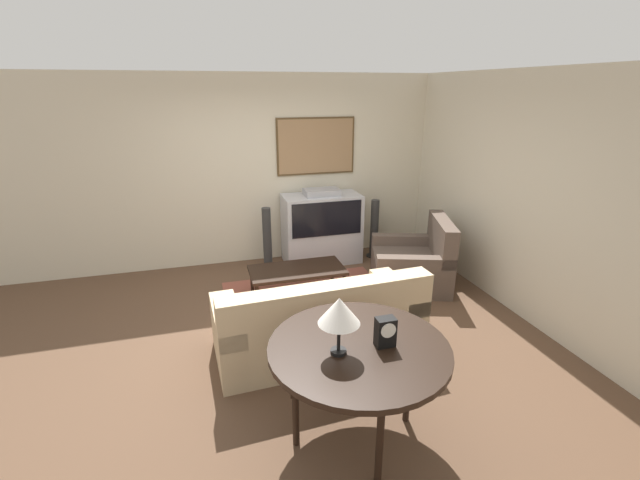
{
  "coord_description": "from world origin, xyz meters",
  "views": [
    {
      "loc": [
        -0.82,
        -4.04,
        2.5
      ],
      "look_at": [
        0.52,
        0.66,
        0.75
      ],
      "focal_mm": 24.0,
      "sensor_mm": 36.0,
      "label": 1
    }
  ],
  "objects_px": {
    "table_lamp": "(339,312)",
    "speaker_tower_right": "(374,230)",
    "couch": "(319,325)",
    "coffee_table": "(297,271)",
    "tv": "(322,228)",
    "console_table": "(359,354)",
    "armchair": "(414,264)",
    "mantel_clock": "(385,332)",
    "speaker_tower_left": "(267,240)"
  },
  "relations": [
    {
      "from": "tv",
      "to": "couch",
      "type": "height_order",
      "value": "tv"
    },
    {
      "from": "coffee_table",
      "to": "table_lamp",
      "type": "height_order",
      "value": "table_lamp"
    },
    {
      "from": "tv",
      "to": "console_table",
      "type": "xyz_separation_m",
      "value": [
        -0.72,
        -3.45,
        0.22
      ]
    },
    {
      "from": "armchair",
      "to": "speaker_tower_left",
      "type": "relative_size",
      "value": 1.37
    },
    {
      "from": "console_table",
      "to": "speaker_tower_left",
      "type": "distance_m",
      "value": 3.41
    },
    {
      "from": "mantel_clock",
      "to": "coffee_table",
      "type": "bearing_deg",
      "value": 91.72
    },
    {
      "from": "armchair",
      "to": "coffee_table",
      "type": "height_order",
      "value": "armchair"
    },
    {
      "from": "speaker_tower_right",
      "to": "console_table",
      "type": "bearing_deg",
      "value": -114.53
    },
    {
      "from": "couch",
      "to": "table_lamp",
      "type": "bearing_deg",
      "value": 77.37
    },
    {
      "from": "speaker_tower_right",
      "to": "couch",
      "type": "bearing_deg",
      "value": -124.0
    },
    {
      "from": "console_table",
      "to": "table_lamp",
      "type": "relative_size",
      "value": 3.08
    },
    {
      "from": "console_table",
      "to": "speaker_tower_left",
      "type": "bearing_deg",
      "value": 91.77
    },
    {
      "from": "couch",
      "to": "mantel_clock",
      "type": "height_order",
      "value": "mantel_clock"
    },
    {
      "from": "armchair",
      "to": "mantel_clock",
      "type": "relative_size",
      "value": 5.87
    },
    {
      "from": "tv",
      "to": "console_table",
      "type": "relative_size",
      "value": 0.89
    },
    {
      "from": "couch",
      "to": "console_table",
      "type": "bearing_deg",
      "value": 85.08
    },
    {
      "from": "couch",
      "to": "speaker_tower_right",
      "type": "distance_m",
      "value": 2.7
    },
    {
      "from": "console_table",
      "to": "table_lamp",
      "type": "xyz_separation_m",
      "value": [
        -0.17,
        -0.04,
        0.38
      ]
    },
    {
      "from": "tv",
      "to": "mantel_clock",
      "type": "distance_m",
      "value": 3.55
    },
    {
      "from": "armchair",
      "to": "coffee_table",
      "type": "distance_m",
      "value": 1.58
    },
    {
      "from": "coffee_table",
      "to": "table_lamp",
      "type": "bearing_deg",
      "value": -96.21
    },
    {
      "from": "mantel_clock",
      "to": "couch",
      "type": "bearing_deg",
      "value": 96.18
    },
    {
      "from": "tv",
      "to": "mantel_clock",
      "type": "bearing_deg",
      "value": -98.97
    },
    {
      "from": "armchair",
      "to": "speaker_tower_left",
      "type": "xyz_separation_m",
      "value": [
        -1.78,
        1.07,
        0.14
      ]
    },
    {
      "from": "speaker_tower_left",
      "to": "speaker_tower_right",
      "type": "xyz_separation_m",
      "value": [
        1.66,
        0.0,
        0.0
      ]
    },
    {
      "from": "coffee_table",
      "to": "speaker_tower_left",
      "type": "xyz_separation_m",
      "value": [
        -0.2,
        1.01,
        0.08
      ]
    },
    {
      "from": "console_table",
      "to": "speaker_tower_right",
      "type": "xyz_separation_m",
      "value": [
        1.55,
        3.4,
        -0.32
      ]
    },
    {
      "from": "console_table",
      "to": "speaker_tower_right",
      "type": "height_order",
      "value": "speaker_tower_right"
    },
    {
      "from": "armchair",
      "to": "speaker_tower_right",
      "type": "bearing_deg",
      "value": -154.85
    },
    {
      "from": "tv",
      "to": "table_lamp",
      "type": "height_order",
      "value": "table_lamp"
    },
    {
      "from": "console_table",
      "to": "speaker_tower_left",
      "type": "xyz_separation_m",
      "value": [
        -0.11,
        3.4,
        -0.32
      ]
    },
    {
      "from": "table_lamp",
      "to": "speaker_tower_right",
      "type": "distance_m",
      "value": 3.91
    },
    {
      "from": "console_table",
      "to": "table_lamp",
      "type": "bearing_deg",
      "value": -166.16
    },
    {
      "from": "tv",
      "to": "armchair",
      "type": "xyz_separation_m",
      "value": [
        0.95,
        -1.12,
        -0.24
      ]
    },
    {
      "from": "speaker_tower_right",
      "to": "table_lamp",
      "type": "bearing_deg",
      "value": -116.52
    },
    {
      "from": "console_table",
      "to": "mantel_clock",
      "type": "height_order",
      "value": "mantel_clock"
    },
    {
      "from": "tv",
      "to": "mantel_clock",
      "type": "relative_size",
      "value": 5.33
    },
    {
      "from": "console_table",
      "to": "speaker_tower_left",
      "type": "height_order",
      "value": "speaker_tower_left"
    },
    {
      "from": "couch",
      "to": "mantel_clock",
      "type": "bearing_deg",
      "value": 93.32
    },
    {
      "from": "coffee_table",
      "to": "speaker_tower_right",
      "type": "relative_size",
      "value": 1.29
    },
    {
      "from": "speaker_tower_right",
      "to": "mantel_clock",
      "type": "bearing_deg",
      "value": -111.84
    },
    {
      "from": "console_table",
      "to": "mantel_clock",
      "type": "xyz_separation_m",
      "value": [
        0.17,
        -0.04,
        0.17
      ]
    },
    {
      "from": "couch",
      "to": "coffee_table",
      "type": "bearing_deg",
      "value": -95.54
    },
    {
      "from": "armchair",
      "to": "speaker_tower_right",
      "type": "relative_size",
      "value": 1.37
    },
    {
      "from": "mantel_clock",
      "to": "speaker_tower_right",
      "type": "bearing_deg",
      "value": 68.16
    },
    {
      "from": "couch",
      "to": "console_table",
      "type": "xyz_separation_m",
      "value": [
        -0.04,
        -1.16,
        0.44
      ]
    },
    {
      "from": "mantel_clock",
      "to": "speaker_tower_right",
      "type": "distance_m",
      "value": 3.74
    },
    {
      "from": "couch",
      "to": "speaker_tower_left",
      "type": "distance_m",
      "value": 2.25
    },
    {
      "from": "tv",
      "to": "coffee_table",
      "type": "height_order",
      "value": "tv"
    },
    {
      "from": "speaker_tower_left",
      "to": "couch",
      "type": "bearing_deg",
      "value": -86.24
    }
  ]
}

